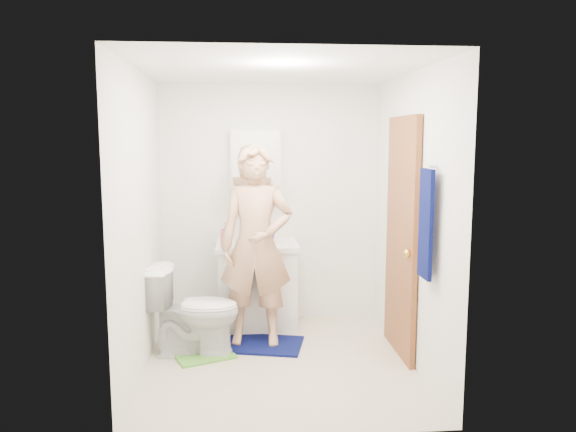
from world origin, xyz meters
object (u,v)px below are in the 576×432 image
object	(u,v)px
vanity_cabinet	(257,288)
toilet	(195,310)
towel	(426,224)
medicine_cabinet	(256,165)
man	(256,246)
soap_dispenser	(226,233)
toothbrush_cup	(268,236)

from	to	relation	value
vanity_cabinet	toilet	world-z (taller)	vanity_cabinet
towel	toilet	bearing A→B (deg)	154.42
medicine_cabinet	man	xyz separation A→B (m)	(-0.02, -0.70, -0.69)
towel	soap_dispenser	world-z (taller)	towel
soap_dispenser	toothbrush_cup	bearing A→B (deg)	16.32
towel	soap_dispenser	size ratio (longest dim) A/B	3.83
towel	toothbrush_cup	size ratio (longest dim) A/B	5.97
toilet	soap_dispenser	xyz separation A→B (m)	(0.26, 0.62, 0.56)
toilet	medicine_cabinet	bearing A→B (deg)	-27.25
medicine_cabinet	toothbrush_cup	distance (m)	0.72
toilet	toothbrush_cup	distance (m)	1.12
man	toilet	bearing A→B (deg)	-156.49
medicine_cabinet	toothbrush_cup	bearing A→B (deg)	-50.87
toilet	soap_dispenser	size ratio (longest dim) A/B	3.75
medicine_cabinet	soap_dispenser	xyz separation A→B (m)	(-0.30, -0.26, -0.65)
towel	vanity_cabinet	bearing A→B (deg)	128.47
toilet	toothbrush_cup	xyz separation A→B (m)	(0.68, 0.74, 0.51)
medicine_cabinet	toothbrush_cup	xyz separation A→B (m)	(0.11, -0.14, -0.70)
towel	toothbrush_cup	bearing A→B (deg)	124.18
soap_dispenser	toilet	bearing A→B (deg)	-113.16
soap_dispenser	man	distance (m)	0.52
vanity_cabinet	medicine_cabinet	size ratio (longest dim) A/B	1.14
towel	soap_dispenser	bearing A→B (deg)	135.59
toilet	towel	bearing A→B (deg)	-110.07
medicine_cabinet	soap_dispenser	distance (m)	0.76
medicine_cabinet	toilet	world-z (taller)	medicine_cabinet
vanity_cabinet	man	xyz separation A→B (m)	(-0.02, -0.48, 0.51)
toothbrush_cup	vanity_cabinet	bearing A→B (deg)	-142.81
toothbrush_cup	man	size ratio (longest dim) A/B	0.08
vanity_cabinet	toothbrush_cup	size ratio (longest dim) A/B	5.97
medicine_cabinet	toilet	bearing A→B (deg)	-122.75
towel	toilet	distance (m)	2.11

